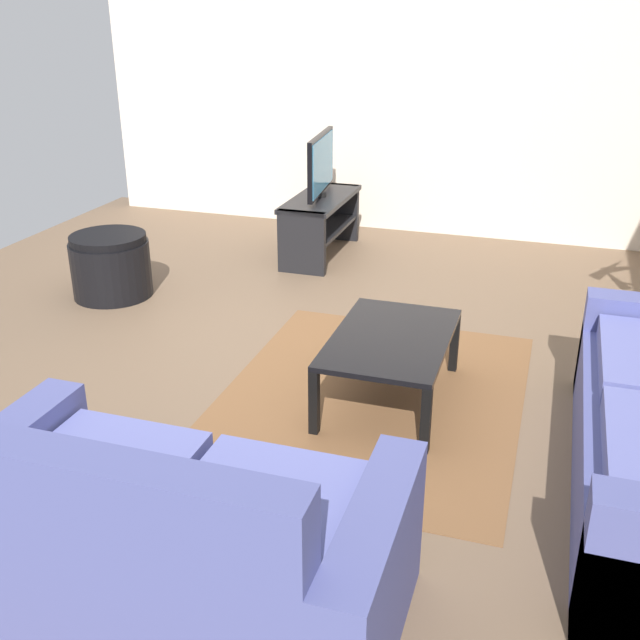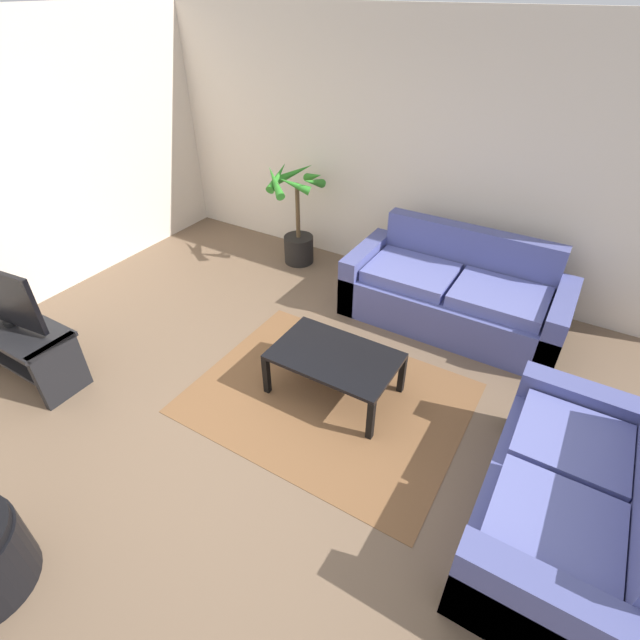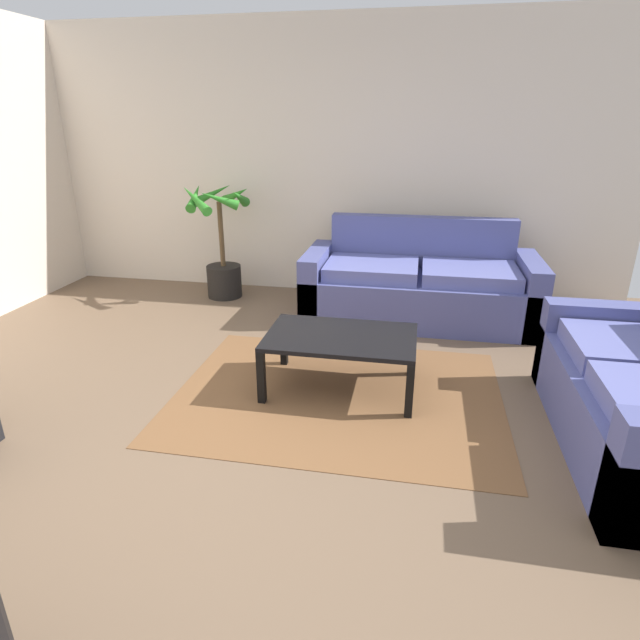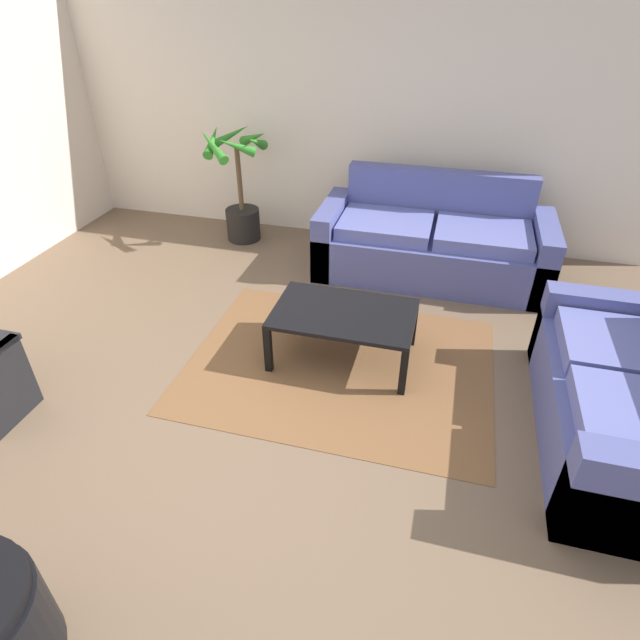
# 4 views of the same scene
# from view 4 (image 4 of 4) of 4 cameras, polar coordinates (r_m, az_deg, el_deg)

# --- Properties ---
(ground_plane) EXTENTS (6.60, 6.60, 0.00)m
(ground_plane) POSITION_cam_4_polar(r_m,az_deg,el_deg) (3.45, -7.80, -10.55)
(ground_plane) COLOR brown
(wall_back) EXTENTS (6.00, 0.06, 2.70)m
(wall_back) POSITION_cam_4_polar(r_m,az_deg,el_deg) (5.44, 3.64, 22.75)
(wall_back) COLOR beige
(wall_back) RESTS_ON ground
(couch_main) EXTENTS (2.10, 0.90, 0.90)m
(couch_main) POSITION_cam_4_polar(r_m,az_deg,el_deg) (4.98, 12.30, 8.22)
(couch_main) COLOR #4C518C
(couch_main) RESTS_ON ground
(couch_loveseat) EXTENTS (0.90, 1.66, 0.90)m
(couch_loveseat) POSITION_cam_4_polar(r_m,az_deg,el_deg) (3.57, 31.48, -8.10)
(couch_loveseat) COLOR #4C518C
(couch_loveseat) RESTS_ON ground
(coffee_table) EXTENTS (1.01, 0.64, 0.40)m
(coffee_table) POSITION_cam_4_polar(r_m,az_deg,el_deg) (3.69, 2.67, 0.30)
(coffee_table) COLOR black
(coffee_table) RESTS_ON ground
(area_rug) EXTENTS (2.20, 1.70, 0.01)m
(area_rug) POSITION_cam_4_polar(r_m,az_deg,el_deg) (3.82, 2.20, -4.89)
(area_rug) COLOR brown
(area_rug) RESTS_ON ground
(potted_palm) EXTENTS (0.71, 0.74, 1.18)m
(potted_palm) POSITION_cam_4_polar(r_m,az_deg,el_deg) (5.57, -8.93, 13.66)
(potted_palm) COLOR black
(potted_palm) RESTS_ON ground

